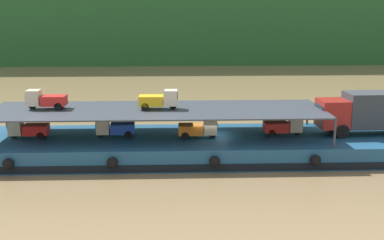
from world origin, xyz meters
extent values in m
plane|color=olive|center=(0.00, 0.00, 0.00)|extent=(400.00, 400.00, 0.00)
cube|color=navy|center=(0.00, 0.00, 0.75)|extent=(32.92, 7.60, 1.50)
cube|color=black|center=(0.00, -3.82, 0.35)|extent=(32.27, 0.06, 0.50)
sphere|color=black|center=(-13.17, -4.02, 0.85)|extent=(0.72, 0.72, 0.72)
sphere|color=black|center=(-6.58, -4.02, 0.85)|extent=(0.72, 0.72, 0.72)
sphere|color=black|center=(0.00, -4.02, 0.85)|extent=(0.72, 0.72, 0.72)
sphere|color=black|center=(6.58, -4.02, 0.85)|extent=(0.72, 0.72, 0.72)
cube|color=maroon|center=(8.86, 0.00, 3.10)|extent=(2.07, 2.25, 2.00)
cube|color=#192833|center=(7.83, -0.03, 3.45)|extent=(0.12, 1.84, 0.60)
cube|color=#33383D|center=(12.26, 0.11, 3.35)|extent=(4.87, 2.45, 2.50)
cube|color=black|center=(12.26, 0.11, 2.05)|extent=(6.84, 1.60, 0.20)
cylinder|color=black|center=(9.23, 1.02, 2.00)|extent=(1.01, 0.31, 1.00)
cylinder|color=black|center=(9.30, -0.99, 2.00)|extent=(1.01, 0.31, 1.00)
cylinder|color=#383D47|center=(7.98, 3.32, 2.50)|extent=(0.16, 0.16, 2.00)
cylinder|color=#383D47|center=(7.98, -3.32, 2.50)|extent=(0.16, 0.16, 2.00)
cylinder|color=#383D47|center=(-15.58, 3.32, 2.50)|extent=(0.16, 0.16, 2.00)
cube|color=#383D47|center=(-3.80, 0.00, 3.45)|extent=(23.72, 6.80, 0.10)
cube|color=red|center=(-12.39, -0.07, 2.13)|extent=(1.72, 1.23, 0.70)
cube|color=#C6B793|center=(-13.78, -0.10, 2.33)|extent=(0.92, 1.02, 1.10)
cube|color=#19232D|center=(-14.25, -0.11, 2.44)|extent=(0.06, 0.85, 0.38)
cylinder|color=black|center=(-13.93, -0.10, 1.78)|extent=(0.56, 0.15, 0.56)
cylinder|color=black|center=(-12.00, 0.47, 1.78)|extent=(0.56, 0.15, 0.56)
cylinder|color=black|center=(-11.97, -0.59, 1.78)|extent=(0.56, 0.15, 0.56)
cube|color=#1E47B7|center=(-6.28, 0.04, 2.13)|extent=(1.77, 1.30, 0.70)
cube|color=beige|center=(-7.68, -0.04, 2.33)|extent=(0.96, 1.05, 1.10)
cube|color=#19232D|center=(-8.15, -0.06, 2.44)|extent=(0.09, 0.85, 0.38)
cylinder|color=black|center=(-7.83, -0.05, 1.78)|extent=(0.57, 0.17, 0.56)
cylinder|color=black|center=(-5.91, 0.59, 1.78)|extent=(0.57, 0.17, 0.56)
cylinder|color=black|center=(-5.85, -0.46, 1.78)|extent=(0.57, 0.17, 0.56)
cube|color=orange|center=(-1.43, -0.46, 2.13)|extent=(1.71, 1.21, 0.70)
cube|color=#C6B793|center=(-0.03, -0.45, 2.33)|extent=(0.90, 1.00, 1.10)
cube|color=#19232D|center=(0.44, -0.45, 2.44)|extent=(0.04, 0.85, 0.38)
cylinder|color=black|center=(0.12, -0.45, 1.78)|extent=(0.56, 0.14, 0.56)
cylinder|color=black|center=(-1.83, -0.99, 1.78)|extent=(0.56, 0.14, 0.56)
cylinder|color=black|center=(-1.83, 0.07, 1.78)|extent=(0.56, 0.14, 0.56)
cube|color=red|center=(4.77, 0.03, 2.13)|extent=(1.72, 1.23, 0.70)
cube|color=#C6B793|center=(6.17, 0.05, 2.33)|extent=(0.92, 1.02, 1.10)
cube|color=#19232D|center=(6.64, 0.06, 2.44)|extent=(0.05, 0.85, 0.38)
cylinder|color=black|center=(6.32, 0.05, 1.78)|extent=(0.56, 0.15, 0.56)
cylinder|color=black|center=(4.38, -0.51, 1.78)|extent=(0.56, 0.15, 0.56)
cylinder|color=black|center=(4.36, 0.55, 1.78)|extent=(0.56, 0.15, 0.56)
cube|color=red|center=(-11.11, 0.38, 4.13)|extent=(1.72, 1.23, 0.70)
cube|color=beige|center=(-12.51, 0.41, 4.33)|extent=(0.92, 1.02, 1.10)
cube|color=#19232D|center=(-12.98, 0.42, 4.44)|extent=(0.06, 0.85, 0.38)
cylinder|color=black|center=(-12.66, 0.41, 3.78)|extent=(0.56, 0.15, 0.56)
cylinder|color=black|center=(-10.70, 0.90, 3.78)|extent=(0.56, 0.15, 0.56)
cylinder|color=black|center=(-10.72, -0.16, 3.78)|extent=(0.56, 0.15, 0.56)
cube|color=gold|center=(-4.21, 0.07, 4.13)|extent=(1.73, 1.24, 0.70)
cube|color=beige|center=(-2.81, 0.04, 4.33)|extent=(0.92, 1.02, 1.10)
cube|color=#19232D|center=(-2.34, 0.03, 4.44)|extent=(0.06, 0.85, 0.38)
cylinder|color=black|center=(-2.66, 0.03, 3.78)|extent=(0.56, 0.15, 0.56)
cylinder|color=black|center=(-4.62, -0.45, 3.78)|extent=(0.56, 0.15, 0.56)
cylinder|color=black|center=(-4.60, 0.61, 3.78)|extent=(0.56, 0.15, 0.56)
camera|label=1|loc=(-2.65, -33.99, 10.44)|focal=45.58mm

